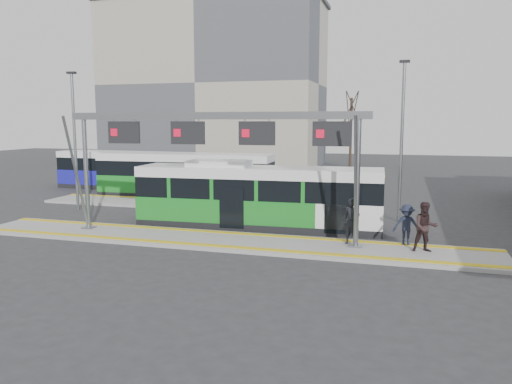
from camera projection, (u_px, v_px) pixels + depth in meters
ground at (220, 242)px, 20.65m from camera, size 120.00×120.00×0.00m
platform_main at (220, 241)px, 20.64m from camera, size 22.00×3.00×0.15m
platform_second at (204, 205)px, 29.36m from camera, size 20.00×3.00×0.15m
tactile_main at (220, 239)px, 20.63m from camera, size 22.00×2.65×0.02m
tactile_second at (211, 201)px, 30.44m from camera, size 20.00×0.35×0.02m
gantry at (213, 138)px, 20.39m from camera, size 13.00×1.68×5.20m
apartment_block at (215, 84)px, 57.48m from camera, size 24.50×12.50×18.40m
hero_bus at (257, 197)px, 23.47m from camera, size 11.54×2.97×3.14m
bg_bus_green at (185, 176)px, 32.85m from camera, size 11.70×3.04×2.90m
bg_bus_blue at (126, 171)px, 36.97m from camera, size 10.68×2.78×2.76m
passenger_a at (351, 221)px, 19.59m from camera, size 0.76×0.59×1.84m
passenger_b at (425, 227)px, 18.48m from camera, size 1.05×0.90×1.87m
passenger_c at (407, 225)px, 19.49m from camera, size 1.10×0.70×1.62m
tree_left at (294, 101)px, 51.40m from camera, size 1.40×1.40×9.34m
tree_mid at (351, 108)px, 52.11m from camera, size 1.40×1.40×8.40m
tree_far at (120, 106)px, 55.70m from camera, size 1.40×1.40×8.87m
lamp_west at (75, 138)px, 27.74m from camera, size 0.50×0.25×7.67m
lamp_east at (402, 137)px, 24.46m from camera, size 0.50×0.25×7.90m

